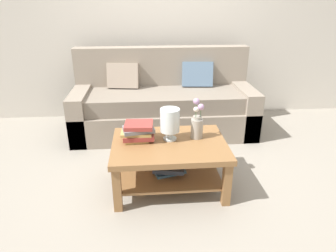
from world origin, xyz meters
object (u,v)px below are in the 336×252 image
couch (164,104)px  flower_pitcher (197,124)px  book_stack_main (138,132)px  glass_hurricane_vase (170,121)px  coffee_table (169,156)px

couch → flower_pitcher: 1.27m
couch → book_stack_main: size_ratio=7.41×
couch → glass_hurricane_vase: couch is taller
book_stack_main → glass_hurricane_vase: glass_hurricane_vase is taller
couch → coffee_table: couch is taller
coffee_table → book_stack_main: (-0.28, 0.08, 0.22)m
coffee_table → flower_pitcher: size_ratio=2.74×
coffee_table → book_stack_main: book_stack_main is taller
couch → coffee_table: bearing=-91.8°
couch → flower_pitcher: size_ratio=6.11×
glass_hurricane_vase → flower_pitcher: flower_pitcher is taller
glass_hurricane_vase → book_stack_main: bearing=179.4°
coffee_table → flower_pitcher: bearing=19.4°
coffee_table → couch: bearing=88.2°
glass_hurricane_vase → flower_pitcher: size_ratio=0.79×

